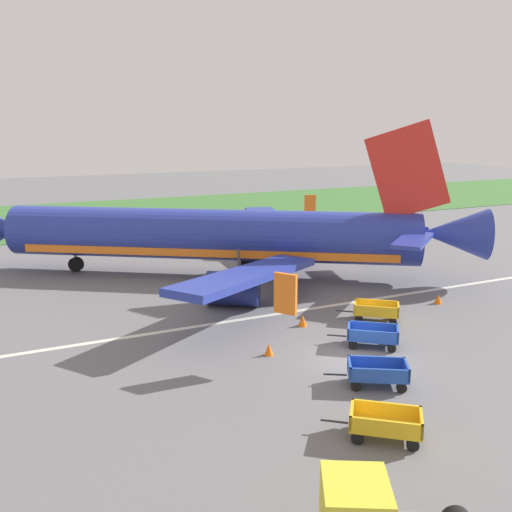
{
  "coord_description": "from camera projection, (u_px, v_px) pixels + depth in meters",
  "views": [
    {
      "loc": [
        -14.61,
        -20.4,
        10.87
      ],
      "look_at": [
        -0.24,
        10.8,
        2.8
      ],
      "focal_mm": 38.89,
      "sensor_mm": 36.0,
      "label": 1
    }
  ],
  "objects": [
    {
      "name": "apron_stripe",
      "position": [
        284.0,
        313.0,
        33.02
      ],
      "size": [
        120.0,
        0.36,
        0.01
      ],
      "primitive_type": "cube",
      "color": "silver",
      "rests_on": "ground"
    },
    {
      "name": "airplane",
      "position": [
        224.0,
        236.0,
        40.36
      ],
      "size": [
        33.6,
        28.14,
        11.34
      ],
      "color": "#28389E",
      "rests_on": "ground"
    },
    {
      "name": "baggage_cart_fourth_in_row",
      "position": [
        376.0,
        311.0,
        31.58
      ],
      "size": [
        3.25,
        2.77,
        1.07
      ],
      "color": "gold",
      "rests_on": "ground"
    },
    {
      "name": "traffic_cone_mid_apron",
      "position": [
        269.0,
        349.0,
        26.91
      ],
      "size": [
        0.45,
        0.45,
        0.59
      ],
      "primitive_type": "cone",
      "color": "orange",
      "rests_on": "ground"
    },
    {
      "name": "baggage_cart_nearest",
      "position": [
        385.0,
        423.0,
        19.63
      ],
      "size": [
        3.26,
        2.76,
        1.07
      ],
      "color": "gold",
      "rests_on": "ground"
    },
    {
      "name": "baggage_cart_second_in_row",
      "position": [
        377.0,
        373.0,
        23.66
      ],
      "size": [
        3.45,
        2.46,
        1.07
      ],
      "color": "#234CB2",
      "rests_on": "ground"
    },
    {
      "name": "grass_strip",
      "position": [
        130.0,
        214.0,
        70.31
      ],
      "size": [
        220.0,
        28.0,
        0.06
      ],
      "primitive_type": "cube",
      "color": "#3D7033",
      "rests_on": "ground"
    },
    {
      "name": "traffic_cone_by_carts",
      "position": [
        438.0,
        299.0,
        34.74
      ],
      "size": [
        0.48,
        0.48,
        0.63
      ],
      "primitive_type": "cone",
      "color": "orange",
      "rests_on": "ground"
    },
    {
      "name": "baggage_cart_third_in_row",
      "position": [
        372.0,
        335.0,
        27.88
      ],
      "size": [
        3.29,
        2.72,
        1.07
      ],
      "color": "#234CB2",
      "rests_on": "ground"
    },
    {
      "name": "ground_plane",
      "position": [
        355.0,
        359.0,
        26.48
      ],
      "size": [
        220.0,
        220.0,
        0.0
      ],
      "primitive_type": "plane",
      "color": "slate"
    },
    {
      "name": "traffic_cone_near_plane",
      "position": [
        303.0,
        320.0,
        30.84
      ],
      "size": [
        0.5,
        0.5,
        0.66
      ],
      "primitive_type": "cone",
      "color": "orange",
      "rests_on": "ground"
    }
  ]
}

